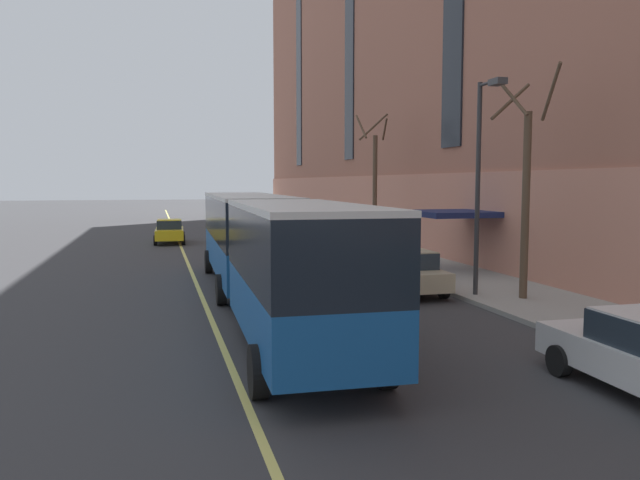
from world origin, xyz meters
TOP-DOWN VIEW (x-y plane):
  - ground_plane at (0.00, 0.00)m, footprint 260.00×260.00m
  - sidewalk at (8.44, 3.00)m, footprint 4.22×160.00m
  - city_bus at (-0.34, -0.55)m, footprint 3.23×19.83m
  - parked_car_champagne_1 at (5.23, 22.63)m, footprint 2.05×4.63m
  - parked_car_champagne_4 at (5.08, 0.73)m, footprint 1.93×4.36m
  - parked_car_black_5 at (5.19, 33.63)m, footprint 1.94×4.33m
  - parked_car_red_6 at (5.24, 7.95)m, footprint 1.98×4.56m
  - taxi_cab at (-2.65, 21.81)m, footprint 2.05×4.33m
  - street_tree_mid_block at (8.12, -1.85)m, footprint 1.94×1.95m
  - street_tree_far_uptown at (8.10, 12.52)m, footprint 1.84×1.83m
  - street_lamp at (6.93, -1.11)m, footprint 0.36×1.48m
  - fire_hydrant at (6.83, 4.44)m, footprint 0.42×0.24m
  - lane_centerline at (-2.04, 3.00)m, footprint 0.16×140.00m

SIDE VIEW (x-z plane):
  - ground_plane at x=0.00m, z-range 0.00..0.00m
  - lane_centerline at x=-2.04m, z-range 0.00..0.01m
  - sidewalk at x=8.44m, z-range 0.00..0.15m
  - fire_hydrant at x=6.83m, z-range 0.13..0.85m
  - taxi_cab at x=-2.65m, z-range 0.00..1.56m
  - parked_car_champagne_4 at x=5.08m, z-range 0.00..1.56m
  - parked_car_black_5 at x=5.19m, z-range 0.00..1.56m
  - parked_car_red_6 at x=5.24m, z-range 0.00..1.56m
  - parked_car_champagne_1 at x=5.23m, z-range 0.00..1.56m
  - city_bus at x=-0.34m, z-range 0.29..3.77m
  - street_tree_mid_block at x=8.12m, z-range -0.01..7.49m
  - street_tree_far_uptown at x=8.10m, z-range 0.07..7.68m
  - street_lamp at x=6.93m, z-range 0.93..8.01m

